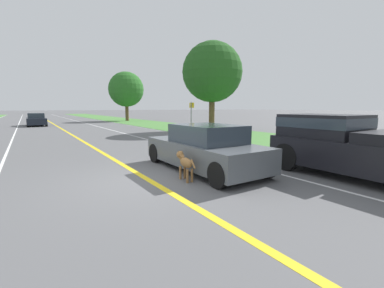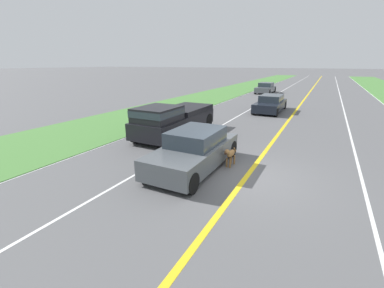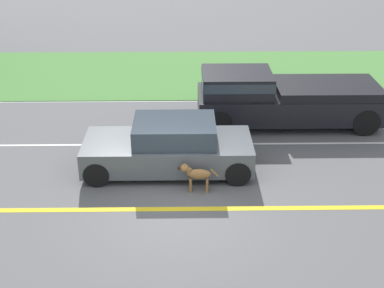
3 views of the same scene
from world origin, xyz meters
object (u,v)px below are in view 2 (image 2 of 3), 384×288
Objects in this scene: pickup_truck at (173,119)px; car_trailing_mid at (266,88)px; ego_car at (194,150)px; dog at (230,154)px; car_trailing_near at (270,104)px.

pickup_truck is 23.00m from car_trailing_mid.
ego_car reaches higher than dog.
car_trailing_near is at bearing -107.98° from pickup_truck.
car_trailing_mid is (4.24, -25.75, 0.13)m from dog.
pickup_truck is at bearing -29.43° from dog.
car_trailing_mid reaches higher than car_trailing_near.
ego_car is at bearing 96.68° from car_trailing_mid.
car_trailing_near is at bearing -90.59° from ego_car.
car_trailing_near is 1.06× the size of car_trailing_mid.
ego_car is 4.27× the size of dog.
car_trailing_mid is at bearing -76.29° from car_trailing_near.
car_trailing_mid is (0.07, -23.00, -0.28)m from pickup_truck.
ego_car is 4.58m from pickup_truck.
pickup_truck is at bearing 90.17° from car_trailing_mid.
pickup_truck is 1.27× the size of car_trailing_mid.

